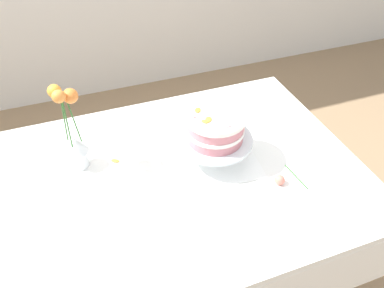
{
  "coord_description": "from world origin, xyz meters",
  "views": [
    {
      "loc": [
        -0.29,
        -0.96,
        1.75
      ],
      "look_at": [
        0.07,
        0.01,
        0.86
      ],
      "focal_mm": 35.32,
      "sensor_mm": 36.0,
      "label": 1
    }
  ],
  "objects": [
    {
      "name": "layer_cake",
      "position": [
        0.17,
        0.04,
        0.89
      ],
      "size": [
        0.22,
        0.22,
        0.11
      ],
      "color": "#CC7A84",
      "rests_on": "cake_stand"
    },
    {
      "name": "cake_stand",
      "position": [
        0.17,
        0.04,
        0.82
      ],
      "size": [
        0.29,
        0.29,
        0.1
      ],
      "color": "silver",
      "rests_on": "linen_napkin"
    },
    {
      "name": "linen_napkin",
      "position": [
        0.17,
        0.04,
        0.74
      ],
      "size": [
        0.35,
        0.35,
        0.0
      ],
      "primitive_type": "cube",
      "rotation": [
        0.0,
        0.0,
        -0.09
      ],
      "color": "white",
      "rests_on": "dining_table"
    },
    {
      "name": "loose_petal_0",
      "position": [
        -0.2,
        0.15,
        0.74
      ],
      "size": [
        0.04,
        0.04,
        0.01
      ],
      "primitive_type": "ellipsoid",
      "rotation": [
        0.0,
        0.0,
        2.53
      ],
      "color": "orange",
      "rests_on": "dining_table"
    },
    {
      "name": "fallen_rose",
      "position": [
        0.34,
        -0.18,
        0.76
      ],
      "size": [
        0.1,
        0.13,
        0.04
      ],
      "color": "#2D6028",
      "rests_on": "dining_table"
    },
    {
      "name": "ground_plane",
      "position": [
        0.0,
        0.0,
        0.0
      ],
      "size": [
        12.0,
        12.0,
        0.0
      ],
      "primitive_type": "plane",
      "color": "#8C7051"
    },
    {
      "name": "flower_vase",
      "position": [
        -0.33,
        0.17,
        0.89
      ],
      "size": [
        0.1,
        0.09,
        0.36
      ],
      "color": "silver",
      "rests_on": "dining_table"
    },
    {
      "name": "dining_table",
      "position": [
        0.0,
        -0.03,
        0.65
      ],
      "size": [
        1.4,
        1.0,
        0.74
      ],
      "color": "white",
      "rests_on": "ground"
    }
  ]
}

